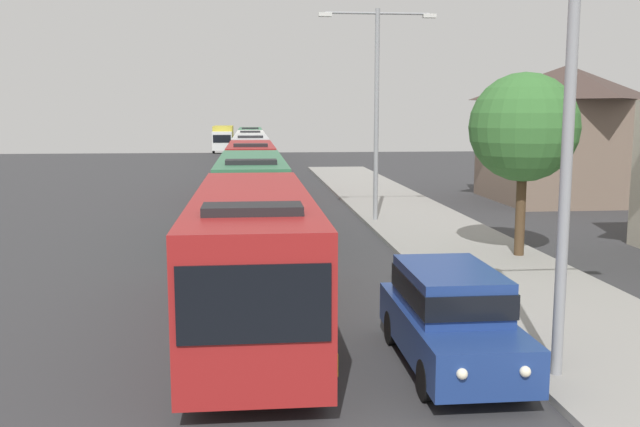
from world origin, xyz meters
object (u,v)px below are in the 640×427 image
bus_second_in_line (252,193)px  white_suv (450,314)px  bus_lead (253,254)px  streetlamp_near (571,70)px  bus_rear (250,146)px  box_truck_oncoming (223,138)px  bus_fourth_in_line (251,155)px  roadside_tree (524,128)px  bus_tail_end (250,140)px  bus_middle (251,168)px  streetlamp_mid (377,95)px

bus_second_in_line → white_suv: 15.37m
bus_lead → streetlamp_near: streetlamp_near is taller
bus_rear → box_truck_oncoming: size_ratio=1.47×
bus_fourth_in_line → streetlamp_near: 41.32m
bus_rear → box_truck_oncoming: bearing=98.7°
roadside_tree → bus_tail_end: bearing=98.7°
bus_second_in_line → bus_middle: size_ratio=1.01×
box_truck_oncoming → streetlamp_mid: streetlamp_mid is taller
bus_second_in_line → roadside_tree: size_ratio=1.90×
box_truck_oncoming → bus_second_in_line: bearing=-86.8°
bus_fourth_in_line → streetlamp_mid: size_ratio=1.28×
bus_middle → streetlamp_mid: (5.40, -9.72, 3.84)m
streetlamp_near → roadside_tree: size_ratio=1.48×
bus_tail_end → box_truck_oncoming: bus_tail_end is taller
bus_second_in_line → bus_tail_end: 51.62m
white_suv → streetlamp_near: bearing=-29.3°
bus_rear → roadside_tree: bearing=-78.6°
bus_fourth_in_line → bus_tail_end: size_ratio=0.95×
bus_lead → bus_fourth_in_line: 36.99m
bus_second_in_line → bus_tail_end: same height
bus_lead → box_truck_oncoming: 71.80m
bus_second_in_line → box_truck_oncoming: bearing=93.2°
bus_middle → bus_rear: bearing=90.0°
bus_tail_end → white_suv: 66.63m
bus_lead → white_suv: 4.71m
bus_second_in_line → streetlamp_near: bearing=-71.2°
bus_middle → roadside_tree: (8.74, -17.83, 2.63)m
bus_rear → roadside_tree: 44.48m
bus_middle → bus_fourth_in_line: bearing=90.0°
bus_fourth_in_line → streetlamp_near: streetlamp_near is taller
bus_middle → box_truck_oncoming: size_ratio=1.35×
bus_lead → bus_fourth_in_line: size_ratio=0.92×
streetlamp_mid → bus_fourth_in_line: bearing=103.6°
bus_lead → bus_second_in_line: 12.07m
bus_tail_end → roadside_tree: bearing=-81.3°
streetlamp_mid → white_suv: bearing=-95.6°
bus_middle → streetlamp_near: (5.40, -28.17, 3.83)m
box_truck_oncoming → streetlamp_near: 76.10m
bus_fourth_in_line → roadside_tree: roadside_tree is taller
bus_tail_end → streetlamp_near: 67.80m
bus_fourth_in_line → streetlamp_mid: (5.40, -22.33, 3.84)m
bus_lead → streetlamp_near: size_ratio=1.21×
white_suv → roadside_tree: bearing=61.7°
bus_middle → bus_fourth_in_line: (0.00, 12.62, 0.00)m
streetlamp_near → bus_fourth_in_line: bearing=97.5°
bus_second_in_line → bus_rear: (0.00, 38.01, 0.00)m
bus_fourth_in_line → box_truck_oncoming: (-3.30, 34.72, 0.02)m
bus_rear → box_truck_oncoming: (-3.30, 21.63, 0.02)m
bus_tail_end → white_suv: bearing=-86.8°
bus_middle → streetlamp_mid: bearing=-61.0°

